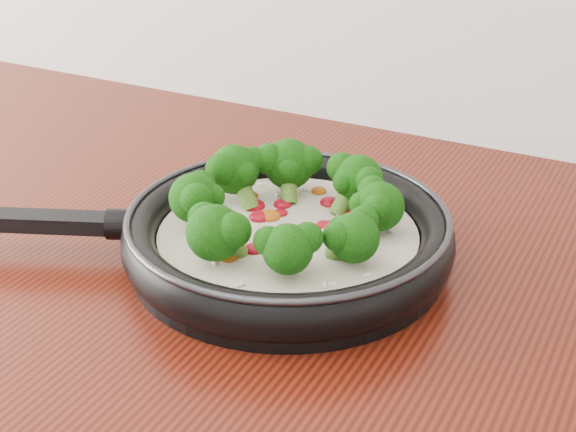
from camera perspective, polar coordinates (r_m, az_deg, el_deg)
The scene contains 1 object.
skillet at distance 0.80m, azimuth -0.23°, elevation -0.97°, with size 0.52×0.42×0.09m.
Camera 1 is at (0.32, 0.49, 1.31)m, focal length 52.03 mm.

